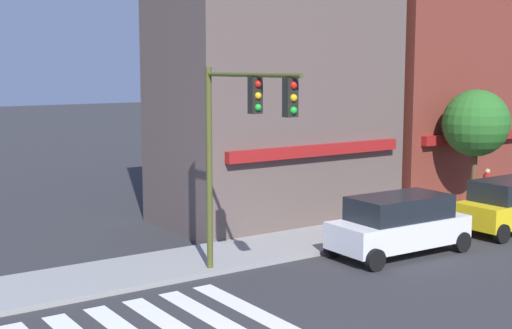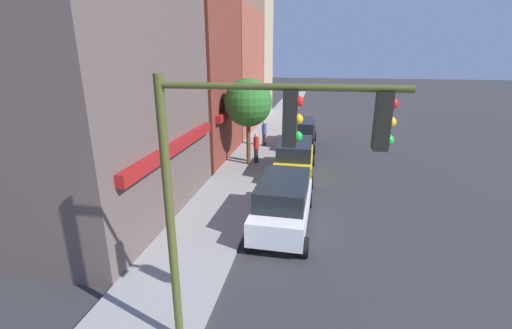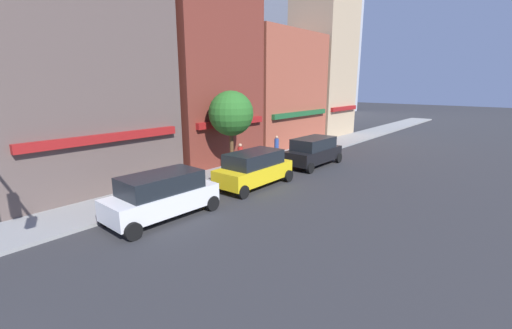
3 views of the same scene
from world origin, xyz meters
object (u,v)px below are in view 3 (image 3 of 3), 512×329
Objects in this scene: suv_white at (162,195)px; suv_yellow at (254,168)px; pedestrian_blue_shirt at (276,147)px; street_tree at (231,114)px; pedestrian_red_jacket at (240,157)px; suv_black at (313,151)px.

suv_yellow is (5.96, 0.00, 0.00)m from suv_white.
street_tree is at bearing -56.33° from pedestrian_blue_shirt.
pedestrian_red_jacket is (-4.01, -0.16, 0.00)m from pedestrian_blue_shirt.
pedestrian_blue_shirt is 4.01m from pedestrian_red_jacket.
suv_white reaches higher than pedestrian_blue_shirt.
suv_yellow is at bearing 56.01° from pedestrian_red_jacket.
street_tree is at bearing 22.97° from suv_white.
pedestrian_red_jacket is (7.47, 2.40, 0.04)m from suv_white.
suv_white is 12.26m from suv_black.
suv_black is 5.35m from pedestrian_red_jacket.
suv_yellow is 0.95× the size of street_tree.
suv_black is 6.45m from street_tree.
suv_white is 7.85m from pedestrian_red_jacket.
suv_yellow is at bearing -28.30° from pedestrian_blue_shirt.
suv_yellow is 6.29m from suv_black.
suv_white and suv_black have the same top height.
suv_black is 2.68m from pedestrian_blue_shirt.
pedestrian_blue_shirt is 0.36× the size of street_tree.
pedestrian_red_jacket is (1.51, 2.40, 0.04)m from suv_yellow.
pedestrian_red_jacket is (-4.78, 2.40, 0.04)m from suv_black.
pedestrian_blue_shirt is (5.52, 2.56, 0.04)m from suv_yellow.
suv_black is at bearing -0.77° from suv_yellow.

